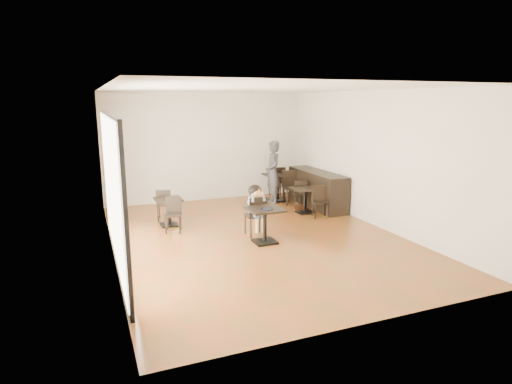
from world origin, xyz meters
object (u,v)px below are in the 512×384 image
adult_patron (273,173)px  chair_mid_a (300,194)px  child_table (265,225)px  chair_back_a (277,182)px  cafe_table_back (278,187)px  cafe_table_mid (305,201)px  chair_left_a (164,204)px  child (255,210)px  cafe_table_left (169,212)px  chair_left_b (173,215)px  chair_mid_b (320,202)px  chair_back_b (291,188)px  child_chair (255,216)px

adult_patron → chair_mid_a: adult_patron is taller
child_table → chair_back_a: bearing=62.2°
cafe_table_back → chair_mid_a: bearing=-79.2°
child_table → cafe_table_mid: size_ratio=1.12×
chair_back_a → chair_left_a: bearing=26.0°
adult_patron → child: bearing=-24.7°
child_table → cafe_table_left: size_ratio=1.13×
chair_left_a → chair_left_b: 1.10m
adult_patron → chair_mid_b: bearing=22.2°
chair_mid_a → chair_left_b: bearing=32.2°
child_table → child: (0.00, 0.55, 0.19)m
cafe_table_mid → chair_back_b: size_ratio=0.70×
cafe_table_mid → chair_left_a: (-3.60, 0.74, 0.07)m
cafe_table_back → chair_back_b: 0.58m
child_table → adult_patron: 3.54m
chair_left_a → chair_back_a: (3.70, 1.30, 0.08)m
adult_patron → chair_back_b: (0.47, -0.25, -0.44)m
cafe_table_back → chair_back_b: chair_back_b is taller
cafe_table_back → chair_left_b: 4.03m
adult_patron → chair_mid_b: (0.51, -1.83, -0.51)m
adult_patron → chair_mid_a: 1.03m
adult_patron → child_table: bearing=-20.0°
chair_mid_b → chair_left_a: size_ratio=1.01×
child → chair_mid_a: (2.08, 1.85, -0.17)m
chair_back_b → child_table: bearing=-118.7°
child_table → chair_left_a: 3.06m
cafe_table_mid → cafe_table_left: 3.60m
child → adult_patron: adult_patron is taller
chair_mid_a → adult_patron: bearing=-36.8°
cafe_table_mid → cafe_table_left: bearing=177.0°
cafe_table_left → adult_patron: bearing=18.8°
cafe_table_left → child_table: bearing=-50.9°
adult_patron → chair_left_b: (-3.22, -1.65, -0.52)m
child_table → chair_mid_a: bearing=49.0°
chair_back_b → chair_left_b: bearing=-152.6°
cafe_table_left → chair_back_a: chair_back_a is taller
chair_mid_a → chair_left_a: chair_mid_a is taller
chair_left_b → cafe_table_mid: bearing=22.3°
cafe_table_back → chair_mid_b: chair_mid_b is taller
child_table → chair_left_a: chair_left_a is taller
chair_mid_b → cafe_table_mid: bearing=122.3°
child_table → chair_mid_a: size_ratio=0.94×
child_chair → child: bearing=-0.0°
chair_back_b → chair_left_a: bearing=-168.7°
chair_left_b → cafe_table_left: bearing=106.5°
chair_left_b → adult_patron: bearing=43.6°
chair_mid_a → chair_left_a: bearing=15.6°
child → chair_left_b: 1.90m
adult_patron → cafe_table_mid: bearing=22.9°
child_chair → cafe_table_mid: (1.95, 1.30, -0.12)m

